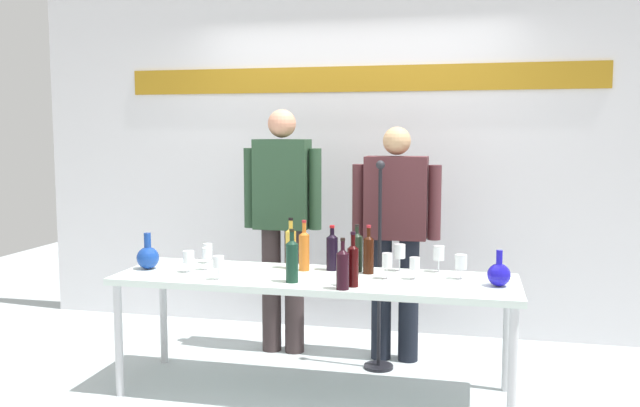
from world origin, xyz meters
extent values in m
plane|color=#B0BBBE|center=(0.00, 0.00, 0.00)|extent=(10.00, 10.00, 0.00)
cube|color=silver|center=(0.00, 1.44, 1.50)|extent=(5.41, 0.10, 3.00)
cube|color=#AD7A19|center=(0.00, 1.38, 2.02)|extent=(3.79, 0.01, 0.20)
cube|color=silver|center=(0.00, 0.00, 0.71)|extent=(2.42, 0.70, 0.04)
cylinder|color=silver|center=(-1.15, -0.30, 0.35)|extent=(0.05, 0.05, 0.69)
cylinder|color=silver|center=(1.15, -0.30, 0.35)|extent=(0.05, 0.05, 0.69)
cylinder|color=silver|center=(-1.15, 0.30, 0.35)|extent=(0.05, 0.05, 0.69)
cylinder|color=silver|center=(1.15, 0.30, 0.35)|extent=(0.05, 0.05, 0.69)
sphere|color=#163C94|center=(-1.09, -0.02, 0.80)|extent=(0.14, 0.14, 0.14)
cylinder|color=#163C94|center=(-1.09, -0.02, 0.92)|extent=(0.04, 0.04, 0.10)
sphere|color=#1A15B7|center=(1.08, -0.02, 0.80)|extent=(0.13, 0.13, 0.13)
cylinder|color=#1A15B7|center=(1.08, -0.02, 0.90)|extent=(0.04, 0.04, 0.09)
cylinder|color=#362A2A|center=(-0.50, 0.73, 0.46)|extent=(0.14, 0.14, 0.91)
cylinder|color=#362A2A|center=(-0.32, 0.73, 0.46)|extent=(0.14, 0.14, 0.91)
cube|color=#28442D|center=(-0.41, 0.73, 1.23)|extent=(0.39, 0.22, 0.64)
cylinder|color=#28442D|center=(-0.65, 0.73, 1.20)|extent=(0.09, 0.09, 0.58)
cylinder|color=#28442D|center=(-0.17, 0.73, 1.20)|extent=(0.09, 0.09, 0.58)
sphere|color=tan|center=(-0.41, 0.73, 1.66)|extent=(0.20, 0.20, 0.20)
cylinder|color=black|center=(0.31, 0.73, 0.43)|extent=(0.14, 0.14, 0.87)
cylinder|color=black|center=(0.51, 0.73, 0.43)|extent=(0.14, 0.14, 0.87)
cube|color=#4D262A|center=(0.41, 0.73, 1.15)|extent=(0.43, 0.22, 0.57)
cylinder|color=#4D262A|center=(0.15, 0.73, 1.12)|extent=(0.09, 0.09, 0.51)
cylinder|color=#4D262A|center=(0.67, 0.73, 1.12)|extent=(0.09, 0.09, 0.51)
sphere|color=tan|center=(0.41, 0.73, 1.54)|extent=(0.19, 0.19, 0.19)
cylinder|color=black|center=(0.23, -0.29, 0.83)|extent=(0.07, 0.07, 0.20)
cone|color=black|center=(0.23, -0.29, 0.95)|extent=(0.07, 0.07, 0.03)
cylinder|color=black|center=(0.23, -0.29, 0.97)|extent=(0.02, 0.02, 0.07)
cylinder|color=black|center=(0.23, -0.29, 1.01)|extent=(0.03, 0.03, 0.02)
cylinder|color=black|center=(0.31, 0.15, 0.84)|extent=(0.07, 0.07, 0.22)
cone|color=black|center=(0.31, 0.15, 0.96)|extent=(0.07, 0.07, 0.03)
cylinder|color=black|center=(0.31, 0.15, 0.98)|extent=(0.02, 0.02, 0.07)
cylinder|color=#AA1E27|center=(0.31, 0.15, 1.03)|extent=(0.03, 0.03, 0.02)
cylinder|color=black|center=(0.22, 0.20, 0.84)|extent=(0.07, 0.07, 0.22)
cone|color=black|center=(0.22, 0.20, 0.97)|extent=(0.07, 0.07, 0.03)
cylinder|color=black|center=(0.22, 0.20, 0.98)|extent=(0.02, 0.02, 0.06)
cylinder|color=black|center=(0.22, 0.20, 1.02)|extent=(0.03, 0.03, 0.02)
cylinder|color=black|center=(0.07, 0.20, 0.84)|extent=(0.07, 0.07, 0.21)
cone|color=black|center=(0.07, 0.20, 0.96)|extent=(0.07, 0.07, 0.03)
cylinder|color=black|center=(0.07, 0.20, 0.97)|extent=(0.03, 0.03, 0.06)
cylinder|color=red|center=(0.07, 0.20, 1.01)|extent=(0.03, 0.03, 0.02)
cylinder|color=gold|center=(-0.20, 0.20, 0.85)|extent=(0.07, 0.07, 0.24)
cone|color=gold|center=(-0.20, 0.20, 0.98)|extent=(0.07, 0.07, 0.03)
cylinder|color=gold|center=(-0.20, 0.20, 1.01)|extent=(0.03, 0.03, 0.07)
cylinder|color=black|center=(-0.20, 0.20, 1.05)|extent=(0.03, 0.03, 0.02)
cylinder|color=orange|center=(-0.10, 0.15, 0.85)|extent=(0.07, 0.07, 0.23)
cone|color=orange|center=(-0.10, 0.15, 0.97)|extent=(0.07, 0.07, 0.03)
cylinder|color=orange|center=(-0.10, 0.15, 1.00)|extent=(0.02, 0.02, 0.08)
cylinder|color=#B02225|center=(-0.10, 0.15, 1.05)|extent=(0.03, 0.03, 0.02)
cylinder|color=#300505|center=(0.27, -0.22, 0.84)|extent=(0.06, 0.06, 0.22)
cone|color=#300505|center=(0.27, -0.22, 0.96)|extent=(0.06, 0.06, 0.03)
cylinder|color=#300505|center=(0.27, -0.22, 0.99)|extent=(0.03, 0.03, 0.08)
cylinder|color=black|center=(0.27, -0.22, 1.04)|extent=(0.03, 0.03, 0.02)
cylinder|color=#133324|center=(-0.09, -0.19, 0.85)|extent=(0.07, 0.07, 0.23)
cone|color=#133324|center=(-0.09, -0.19, 0.97)|extent=(0.07, 0.07, 0.03)
cylinder|color=#133324|center=(-0.09, -0.19, 1.00)|extent=(0.03, 0.03, 0.07)
cylinder|color=black|center=(-0.09, -0.19, 1.04)|extent=(0.03, 0.03, 0.02)
cylinder|color=white|center=(-0.53, -0.22, 0.74)|extent=(0.06, 0.06, 0.00)
cylinder|color=white|center=(-0.53, -0.22, 0.77)|extent=(0.01, 0.01, 0.07)
cylinder|color=white|center=(-0.53, -0.22, 0.84)|extent=(0.07, 0.07, 0.07)
cylinder|color=white|center=(-0.79, -0.06, 0.74)|extent=(0.06, 0.06, 0.00)
cylinder|color=white|center=(-0.79, -0.06, 0.77)|extent=(0.01, 0.01, 0.06)
cylinder|color=white|center=(-0.79, -0.06, 0.83)|extent=(0.07, 0.07, 0.08)
cylinder|color=white|center=(-0.79, 0.24, 0.74)|extent=(0.06, 0.06, 0.00)
cylinder|color=white|center=(-0.79, 0.24, 0.77)|extent=(0.01, 0.01, 0.06)
cylinder|color=white|center=(-0.79, 0.24, 0.83)|extent=(0.06, 0.06, 0.07)
cylinder|color=white|center=(-0.71, 0.03, 0.74)|extent=(0.06, 0.06, 0.00)
cylinder|color=white|center=(-0.71, 0.03, 0.77)|extent=(0.01, 0.01, 0.07)
cylinder|color=white|center=(-0.71, 0.03, 0.84)|extent=(0.06, 0.06, 0.07)
cylinder|color=white|center=(0.60, 0.04, 0.74)|extent=(0.05, 0.05, 0.00)
cylinder|color=white|center=(0.60, 0.04, 0.77)|extent=(0.01, 0.01, 0.06)
cylinder|color=white|center=(0.60, 0.04, 0.83)|extent=(0.06, 0.06, 0.07)
cylinder|color=white|center=(0.73, 0.29, 0.74)|extent=(0.05, 0.05, 0.00)
cylinder|color=white|center=(0.73, 0.29, 0.77)|extent=(0.01, 0.01, 0.07)
cylinder|color=white|center=(0.73, 0.29, 0.85)|extent=(0.07, 0.07, 0.09)
cylinder|color=white|center=(0.87, 0.11, 0.74)|extent=(0.06, 0.06, 0.00)
cylinder|color=white|center=(0.87, 0.11, 0.77)|extent=(0.01, 0.01, 0.06)
cylinder|color=white|center=(0.87, 0.11, 0.84)|extent=(0.07, 0.07, 0.09)
cylinder|color=white|center=(0.44, 0.02, 0.74)|extent=(0.05, 0.05, 0.00)
cylinder|color=white|center=(0.44, 0.02, 0.77)|extent=(0.01, 0.01, 0.07)
cylinder|color=white|center=(0.44, 0.02, 0.85)|extent=(0.06, 0.06, 0.09)
cylinder|color=white|center=(0.49, 0.27, 0.74)|extent=(0.06, 0.06, 0.00)
cylinder|color=white|center=(0.49, 0.27, 0.78)|extent=(0.01, 0.01, 0.08)
cylinder|color=white|center=(0.49, 0.27, 0.86)|extent=(0.07, 0.07, 0.09)
cylinder|color=black|center=(0.33, 0.52, 0.01)|extent=(0.20, 0.20, 0.02)
cylinder|color=black|center=(0.33, 0.52, 0.68)|extent=(0.02, 0.02, 1.36)
sphere|color=#232328|center=(0.33, 0.52, 1.39)|extent=(0.06, 0.06, 0.06)
camera|label=1|loc=(0.91, -3.85, 1.60)|focal=37.32mm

